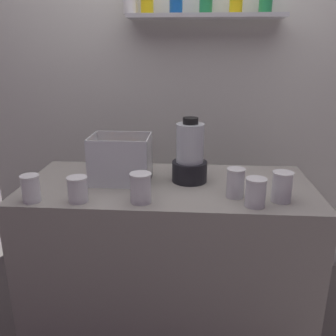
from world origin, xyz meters
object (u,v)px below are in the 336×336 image
(blender_pitcher, at_px, (190,156))
(juice_cup_carrot_rightmost, at_px, (282,188))
(juice_cup_orange_far_left, at_px, (31,190))
(juice_cup_mango_middle, at_px, (141,189))
(juice_cup_orange_left, at_px, (78,191))
(juice_cup_mango_far_right, at_px, (255,193))
(juice_cup_carrot_right, at_px, (235,185))
(carrot_display_bin, at_px, (121,167))

(blender_pitcher, relative_size, juice_cup_carrot_rightmost, 2.41)
(juice_cup_orange_far_left, distance_m, juice_cup_mango_middle, 0.47)
(juice_cup_orange_left, relative_size, juice_cup_mango_far_right, 0.91)
(juice_cup_carrot_right, distance_m, juice_cup_mango_far_right, 0.12)
(carrot_display_bin, bearing_deg, juice_cup_orange_left, -117.11)
(juice_cup_orange_far_left, distance_m, juice_cup_orange_left, 0.20)
(carrot_display_bin, xyz_separation_m, juice_cup_carrot_right, (0.54, -0.17, -0.01))
(blender_pitcher, height_order, juice_cup_carrot_right, blender_pitcher)
(juice_cup_carrot_rightmost, bearing_deg, juice_cup_mango_middle, -174.81)
(juice_cup_orange_left, xyz_separation_m, juice_cup_carrot_right, (0.68, 0.10, 0.01))
(juice_cup_mango_far_right, bearing_deg, juice_cup_orange_far_left, -178.69)
(juice_cup_carrot_right, height_order, juice_cup_mango_far_right, juice_cup_carrot_right)
(juice_cup_orange_far_left, distance_m, juice_cup_mango_far_right, 0.95)
(blender_pitcher, relative_size, juice_cup_orange_left, 2.86)
(juice_cup_orange_far_left, bearing_deg, juice_cup_orange_left, 4.22)
(juice_cup_mango_far_right, bearing_deg, blender_pitcher, 134.31)
(juice_cup_carrot_right, bearing_deg, juice_cup_orange_left, -171.57)
(blender_pitcher, xyz_separation_m, juice_cup_carrot_rightmost, (0.40, -0.22, -0.07))
(blender_pitcher, distance_m, juice_cup_carrot_right, 0.29)
(blender_pitcher, bearing_deg, juice_cup_orange_far_left, -155.54)
(juice_cup_orange_far_left, bearing_deg, juice_cup_carrot_right, 7.47)
(blender_pitcher, distance_m, juice_cup_orange_far_left, 0.74)
(juice_cup_mango_middle, bearing_deg, juice_cup_carrot_right, 12.13)
(juice_cup_orange_far_left, relative_size, juice_cup_carrot_right, 0.91)
(juice_cup_carrot_right, bearing_deg, blender_pitcher, 136.97)
(carrot_display_bin, relative_size, juice_cup_mango_middle, 2.21)
(juice_cup_orange_far_left, xyz_separation_m, juice_cup_carrot_rightmost, (1.07, 0.08, 0.01))
(juice_cup_orange_far_left, relative_size, juice_cup_orange_left, 1.07)
(juice_cup_mango_middle, bearing_deg, blender_pitcher, 53.92)
(juice_cup_orange_left, height_order, juice_cup_mango_middle, juice_cup_mango_middle)
(blender_pitcher, height_order, juice_cup_mango_far_right, blender_pitcher)
(carrot_display_bin, relative_size, juice_cup_orange_left, 2.57)
(carrot_display_bin, distance_m, juice_cup_orange_far_left, 0.44)
(juice_cup_orange_far_left, xyz_separation_m, juice_cup_mango_middle, (0.47, 0.03, 0.01))
(blender_pitcher, bearing_deg, carrot_display_bin, -175.71)
(juice_cup_carrot_right, height_order, juice_cup_carrot_rightmost, same)
(juice_cup_carrot_right, bearing_deg, juice_cup_mango_far_right, -51.96)
(juice_cup_orange_left, height_order, juice_cup_mango_far_right, juice_cup_mango_far_right)
(blender_pitcher, xyz_separation_m, juice_cup_mango_far_right, (0.28, -0.28, -0.07))
(blender_pitcher, xyz_separation_m, juice_cup_orange_far_left, (-0.67, -0.31, -0.08))
(juice_cup_carrot_rightmost, bearing_deg, carrot_display_bin, 164.87)
(blender_pitcher, distance_m, juice_cup_mango_far_right, 0.40)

